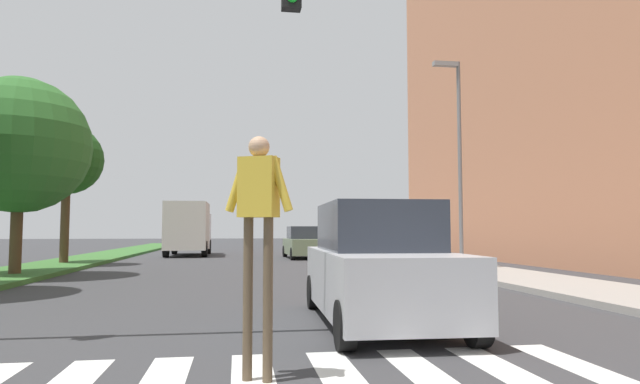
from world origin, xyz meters
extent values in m
plane|color=#38383A|center=(0.00, 30.00, 0.00)|extent=(140.00, 140.00, 0.00)
cube|color=silver|center=(-0.90, 7.75, 0.00)|extent=(0.45, 2.20, 0.01)
cube|color=silver|center=(0.00, 7.75, 0.00)|extent=(0.45, 2.20, 0.01)
cube|color=silver|center=(0.90, 7.75, 0.00)|extent=(0.45, 2.20, 0.01)
cube|color=silver|center=(1.80, 7.75, 0.00)|extent=(0.45, 2.20, 0.01)
cube|color=silver|center=(2.70, 7.75, 0.00)|extent=(0.45, 2.20, 0.01)
cube|color=silver|center=(3.60, 7.75, 0.00)|extent=(0.45, 2.20, 0.01)
cube|color=#386B2D|center=(-7.44, 28.00, 0.07)|extent=(2.90, 64.00, 0.15)
cylinder|color=#4C3823|center=(-7.12, 20.51, 1.54)|extent=(0.36, 0.36, 2.78)
sphere|color=#2D6628|center=(-7.12, 20.51, 4.24)|extent=(4.38, 4.38, 4.38)
cylinder|color=#4C3823|center=(-7.43, 26.39, 1.90)|extent=(0.36, 0.36, 3.50)
sphere|color=#1E4C19|center=(-7.43, 26.39, 4.55)|extent=(3.00, 3.00, 3.00)
cube|color=#9E9991|center=(8.24, 28.00, 0.07)|extent=(3.00, 64.00, 0.15)
cylinder|color=slate|center=(7.74, 20.39, 3.90)|extent=(0.14, 0.14, 7.50)
cube|color=gray|center=(7.24, 20.39, 7.55)|extent=(0.90, 0.24, 0.16)
cylinder|color=brown|center=(0.14, 7.64, 0.82)|extent=(0.13, 0.13, 1.65)
cylinder|color=brown|center=(-0.06, 7.74, 0.82)|extent=(0.13, 0.13, 1.65)
cube|color=gold|center=(0.04, 7.69, 1.96)|extent=(0.45, 0.38, 0.62)
cylinder|color=gold|center=(0.25, 7.59, 1.99)|extent=(0.28, 0.19, 0.58)
cylinder|color=gold|center=(-0.18, 7.79, 1.99)|extent=(0.28, 0.19, 0.58)
sphere|color=tan|center=(0.04, 7.69, 2.38)|extent=(0.29, 0.29, 0.22)
cube|color=#B7B7BC|center=(2.11, 10.70, 0.70)|extent=(2.06, 4.66, 0.96)
cube|color=#2D333D|center=(2.12, 10.93, 1.58)|extent=(1.76, 2.59, 0.79)
cylinder|color=black|center=(2.92, 8.82, 0.32)|extent=(0.24, 0.65, 0.64)
cylinder|color=black|center=(1.18, 8.88, 0.32)|extent=(0.24, 0.65, 0.64)
cylinder|color=black|center=(3.04, 12.52, 0.32)|extent=(0.24, 0.65, 0.64)
cylinder|color=black|center=(1.30, 12.58, 0.32)|extent=(0.24, 0.65, 0.64)
cube|color=gray|center=(3.39, 30.97, 0.63)|extent=(1.95, 4.37, 0.82)
cube|color=#2D333D|center=(3.38, 31.18, 1.38)|extent=(1.66, 1.99, 0.67)
cylinder|color=black|center=(4.27, 29.28, 0.32)|extent=(0.24, 0.65, 0.64)
cylinder|color=black|center=(2.60, 29.23, 0.32)|extent=(0.24, 0.65, 0.64)
cylinder|color=black|center=(4.17, 32.70, 0.32)|extent=(0.24, 0.65, 0.64)
cylinder|color=black|center=(2.51, 32.65, 0.32)|extent=(0.24, 0.65, 0.64)
cube|color=silver|center=(-3.03, 37.22, 1.45)|extent=(2.30, 2.00, 2.20)
cube|color=beige|center=(-3.03, 34.12, 1.75)|extent=(2.30, 4.20, 2.70)
cylinder|color=black|center=(-4.08, 37.22, 0.45)|extent=(0.30, 0.90, 0.90)
cylinder|color=black|center=(-1.98, 37.22, 0.45)|extent=(0.30, 0.90, 0.90)
cylinder|color=black|center=(-4.08, 33.07, 0.45)|extent=(0.30, 0.90, 0.90)
cylinder|color=black|center=(-1.98, 33.07, 0.45)|extent=(0.30, 0.90, 0.90)
camera|label=1|loc=(-0.18, 2.14, 1.52)|focal=30.16mm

